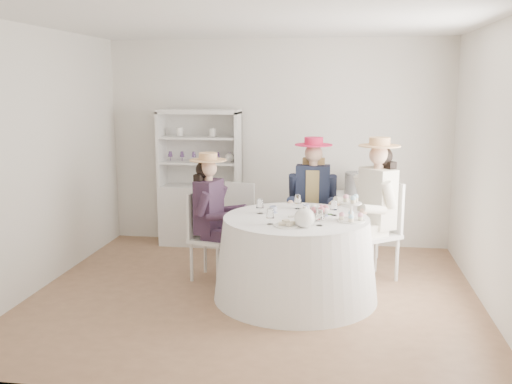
# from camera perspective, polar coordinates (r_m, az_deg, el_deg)

# --- Properties ---
(ground) EXTENTS (4.50, 4.50, 0.00)m
(ground) POSITION_cam_1_polar(r_m,az_deg,el_deg) (5.93, -0.15, -10.20)
(ground) COLOR brown
(ground) RESTS_ON ground
(ceiling) EXTENTS (4.50, 4.50, 0.00)m
(ceiling) POSITION_cam_1_polar(r_m,az_deg,el_deg) (5.57, -0.16, 16.72)
(ceiling) COLOR white
(ceiling) RESTS_ON wall_back
(wall_back) EXTENTS (4.50, 0.00, 4.50)m
(wall_back) POSITION_cam_1_polar(r_m,az_deg,el_deg) (7.56, 2.14, 4.89)
(wall_back) COLOR silver
(wall_back) RESTS_ON ground
(wall_front) EXTENTS (4.50, 0.00, 4.50)m
(wall_front) POSITION_cam_1_polar(r_m,az_deg,el_deg) (3.66, -4.88, -1.45)
(wall_front) COLOR silver
(wall_front) RESTS_ON ground
(wall_left) EXTENTS (0.00, 4.50, 4.50)m
(wall_left) POSITION_cam_1_polar(r_m,az_deg,el_deg) (6.33, -20.75, 3.06)
(wall_left) COLOR silver
(wall_left) RESTS_ON ground
(wall_right) EXTENTS (0.00, 4.50, 4.50)m
(wall_right) POSITION_cam_1_polar(r_m,az_deg,el_deg) (5.71, 22.80, 2.15)
(wall_right) COLOR silver
(wall_right) RESTS_ON ground
(tea_table) EXTENTS (1.64, 1.64, 0.83)m
(tea_table) POSITION_cam_1_polar(r_m,az_deg,el_deg) (5.75, 3.98, -6.57)
(tea_table) COLOR white
(tea_table) RESTS_ON ground
(hutch) EXTENTS (1.21, 0.77, 1.80)m
(hutch) POSITION_cam_1_polar(r_m,az_deg,el_deg) (7.61, -5.53, -0.52)
(hutch) COLOR silver
(hutch) RESTS_ON ground
(side_table) EXTENTS (0.59, 0.59, 0.77)m
(side_table) POSITION_cam_1_polar(r_m,az_deg,el_deg) (7.33, 9.80, -3.12)
(side_table) COLOR silver
(side_table) RESTS_ON ground
(hatbox) EXTENTS (0.27, 0.27, 0.27)m
(hatbox) POSITION_cam_1_polar(r_m,az_deg,el_deg) (7.22, 9.93, 0.89)
(hatbox) COLOR black
(hatbox) RESTS_ON side_table
(guest_left) EXTENTS (0.56, 0.53, 1.40)m
(guest_left) POSITION_cam_1_polar(r_m,az_deg,el_deg) (6.20, -4.54, -1.69)
(guest_left) COLOR silver
(guest_left) RESTS_ON ground
(guest_mid) EXTENTS (0.54, 0.57, 1.52)m
(guest_mid) POSITION_cam_1_polar(r_m,az_deg,el_deg) (6.64, 5.68, -0.23)
(guest_mid) COLOR silver
(guest_mid) RESTS_ON ground
(guest_right) EXTENTS (0.67, 0.64, 1.56)m
(guest_right) POSITION_cam_1_polar(r_m,az_deg,el_deg) (6.28, 11.85, -0.86)
(guest_right) COLOR silver
(guest_right) RESTS_ON ground
(spare_chair) EXTENTS (0.48, 0.48, 0.96)m
(spare_chair) POSITION_cam_1_polar(r_m,az_deg,el_deg) (6.98, -1.26, -2.54)
(spare_chair) COLOR silver
(spare_chair) RESTS_ON ground
(teacup_a) EXTENTS (0.09, 0.09, 0.06)m
(teacup_a) POSITION_cam_1_polar(r_m,az_deg,el_deg) (5.81, 1.74, -1.80)
(teacup_a) COLOR white
(teacup_a) RESTS_ON tea_table
(teacup_b) EXTENTS (0.08, 0.08, 0.06)m
(teacup_b) POSITION_cam_1_polar(r_m,az_deg,el_deg) (5.92, 5.04, -1.60)
(teacup_b) COLOR white
(teacup_b) RESTS_ON tea_table
(teacup_c) EXTENTS (0.12, 0.12, 0.08)m
(teacup_c) POSITION_cam_1_polar(r_m,az_deg,el_deg) (5.71, 6.75, -2.02)
(teacup_c) COLOR white
(teacup_c) RESTS_ON tea_table
(flower_bowl) EXTENTS (0.24, 0.24, 0.05)m
(flower_bowl) POSITION_cam_1_polar(r_m,az_deg,el_deg) (5.55, 5.87, -2.52)
(flower_bowl) COLOR white
(flower_bowl) RESTS_ON tea_table
(flower_arrangement) EXTENTS (0.17, 0.17, 0.06)m
(flower_arrangement) POSITION_cam_1_polar(r_m,az_deg,el_deg) (5.59, 6.40, -1.83)
(flower_arrangement) COLOR #D46A7A
(flower_arrangement) RESTS_ON tea_table
(table_teapot) EXTENTS (0.27, 0.19, 0.20)m
(table_teapot) POSITION_cam_1_polar(r_m,az_deg,el_deg) (5.25, 4.91, -2.59)
(table_teapot) COLOR white
(table_teapot) RESTS_ON tea_table
(sandwich_plate) EXTENTS (0.24, 0.24, 0.05)m
(sandwich_plate) POSITION_cam_1_polar(r_m,az_deg,el_deg) (5.28, 3.11, -3.28)
(sandwich_plate) COLOR white
(sandwich_plate) RESTS_ON tea_table
(cupcake_stand) EXTENTS (0.27, 0.27, 0.25)m
(cupcake_stand) POSITION_cam_1_polar(r_m,az_deg,el_deg) (5.52, 9.49, -1.97)
(cupcake_stand) COLOR white
(cupcake_stand) RESTS_ON tea_table
(stemware_set) EXTENTS (0.82, 0.79, 0.15)m
(stemware_set) POSITION_cam_1_polar(r_m,az_deg,el_deg) (5.62, 4.04, -1.79)
(stemware_set) COLOR white
(stemware_set) RESTS_ON tea_table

